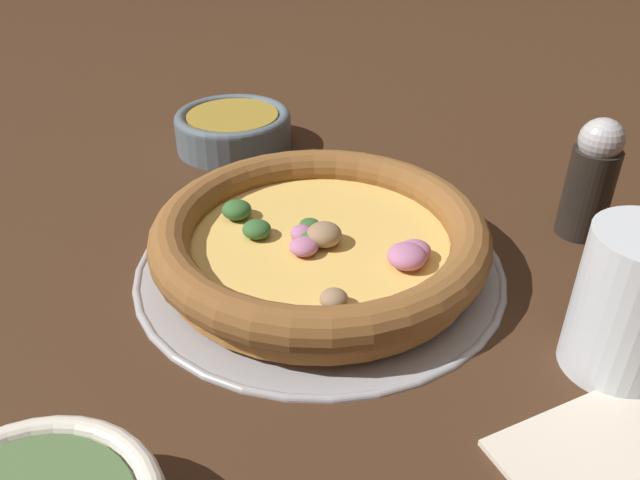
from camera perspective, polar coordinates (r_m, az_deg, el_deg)
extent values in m
plane|color=#3D2616|center=(0.52, 0.00, -2.33)|extent=(3.00, 3.00, 0.00)
cylinder|color=#9E9EA3|center=(0.52, 0.00, -2.16)|extent=(0.30, 0.30, 0.00)
torus|color=#9E9EA3|center=(0.52, 0.00, -1.99)|extent=(0.31, 0.31, 0.01)
cylinder|color=#A86B33|center=(0.52, 0.00, -0.97)|extent=(0.25, 0.25, 0.02)
torus|color=brown|center=(0.51, 0.00, 0.72)|extent=(0.28, 0.28, 0.03)
cylinder|color=#A32D19|center=(0.51, 0.00, -0.14)|extent=(0.23, 0.23, 0.00)
cylinder|color=#E5B75B|center=(0.51, 0.00, 0.06)|extent=(0.22, 0.22, 0.00)
ellipsoid|color=#8E7051|center=(0.43, 1.28, -5.41)|extent=(0.02, 0.02, 0.01)
ellipsoid|color=#B26B93|center=(0.49, 8.68, -0.97)|extent=(0.03, 0.03, 0.01)
ellipsoid|color=#B26B93|center=(0.50, -1.68, 0.61)|extent=(0.03, 0.03, 0.01)
ellipsoid|color=#8E7051|center=(0.50, 0.38, 0.52)|extent=(0.04, 0.04, 0.02)
ellipsoid|color=#B26B93|center=(0.48, 8.06, -1.34)|extent=(0.04, 0.04, 0.02)
ellipsoid|color=#33602D|center=(0.50, -0.92, 0.26)|extent=(0.03, 0.03, 0.01)
ellipsoid|color=#33602D|center=(0.54, -7.63, 2.76)|extent=(0.04, 0.04, 0.02)
ellipsoid|color=#B26B93|center=(0.49, -1.72, -0.53)|extent=(0.03, 0.03, 0.01)
ellipsoid|color=#33602D|center=(0.52, -0.97, 1.45)|extent=(0.02, 0.02, 0.01)
ellipsoid|color=#33602D|center=(0.51, -5.81, 0.99)|extent=(0.03, 0.03, 0.01)
cylinder|color=slate|center=(0.73, -7.89, 9.72)|extent=(0.13, 0.13, 0.04)
torus|color=slate|center=(0.73, -8.00, 11.03)|extent=(0.13, 0.13, 0.01)
cylinder|color=olive|center=(0.73, -8.01, 11.18)|extent=(0.10, 0.10, 0.00)
cylinder|color=silver|center=(0.45, 26.59, -5.23)|extent=(0.07, 0.07, 0.10)
cube|color=#B7B7BC|center=(0.43, 26.07, -15.33)|extent=(0.05, 0.04, 0.00)
cylinder|color=black|center=(0.60, 23.26, 3.99)|extent=(0.04, 0.04, 0.08)
sphere|color=#B2B2B7|center=(0.58, 24.33, 8.34)|extent=(0.04, 0.04, 0.04)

